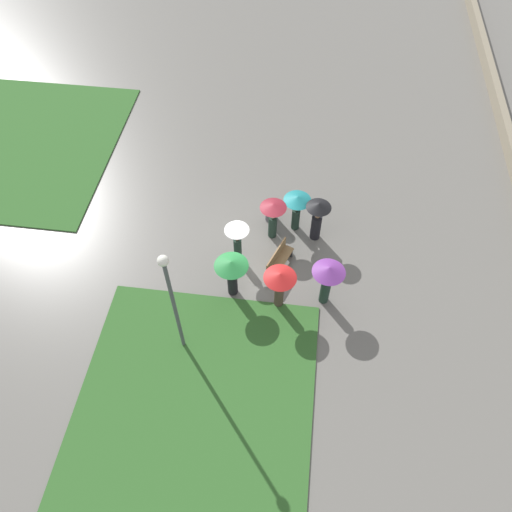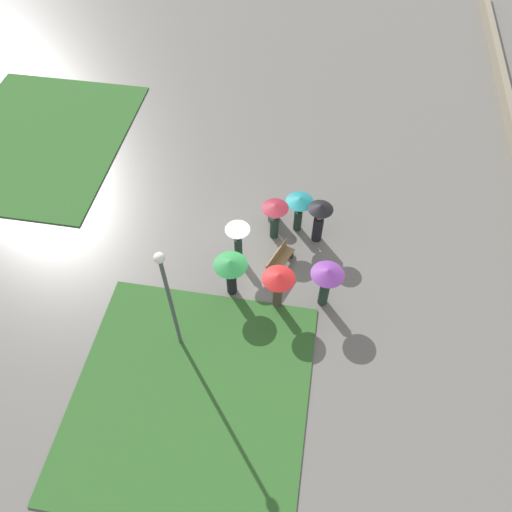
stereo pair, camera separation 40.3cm
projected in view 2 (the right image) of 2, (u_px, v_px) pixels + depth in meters
The scene contains 13 objects.
ground_plane at pixel (257, 249), 19.44m from camera, with size 90.00×90.00×0.00m, color #66635E.
lawn_patch_near at pixel (190, 397), 15.82m from camera, with size 7.71×7.41×0.06m.
lawn_patch_far at pixel (39, 140), 23.31m from camera, with size 9.58×7.76×0.06m.
park_bench at pixel (279, 260), 18.54m from camera, with size 1.57×0.94×0.90m.
lamp_post at pixel (168, 292), 14.52m from camera, with size 0.32×0.32×4.95m.
trash_bin at pixel (274, 211), 19.97m from camera, with size 0.54×0.54×0.97m.
crowd_person_red at pixel (278, 283), 16.80m from camera, with size 1.13×1.13×1.88m.
crowd_person_purple at pixel (327, 278), 16.80m from camera, with size 1.14×1.14×2.00m.
crowd_person_teal at pixel (299, 207), 19.06m from camera, with size 1.06×1.06×1.77m.
crowd_person_white at pixel (238, 236), 18.14m from camera, with size 0.91×0.91×1.88m.
crowd_person_maroon at pixel (275, 214), 18.85m from camera, with size 1.01×1.01×1.81m.
crowd_person_green at pixel (231, 269), 17.19m from camera, with size 1.20×1.20×1.84m.
crowd_person_black at pixel (319, 218), 18.78m from camera, with size 0.95×0.95×1.94m.
Camera 2 is at (-11.78, -1.93, 15.35)m, focal length 35.00 mm.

